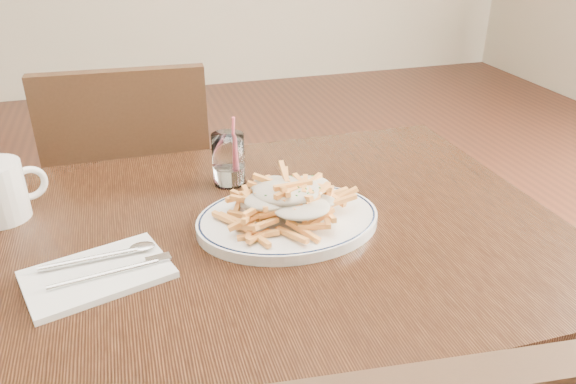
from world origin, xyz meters
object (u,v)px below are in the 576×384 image
object	(u,v)px
chair_far	(136,195)
water_glass	(229,162)
table	(239,268)
loaded_fries	(288,197)
fries_plate	(288,220)

from	to	relation	value
chair_far	water_glass	world-z (taller)	chair_far
table	chair_far	xyz separation A→B (m)	(-0.17, 0.66, -0.15)
chair_far	loaded_fries	world-z (taller)	chair_far
chair_far	fries_plate	size ratio (longest dim) A/B	2.21
fries_plate	loaded_fries	size ratio (longest dim) A/B	1.59
loaded_fries	water_glass	world-z (taller)	water_glass
fries_plate	water_glass	size ratio (longest dim) A/B	2.78
fries_plate	loaded_fries	distance (m)	0.05
loaded_fries	water_glass	size ratio (longest dim) A/B	1.75
table	fries_plate	xyz separation A→B (m)	(0.10, -0.01, 0.09)
table	fries_plate	bearing A→B (deg)	-3.04
table	fries_plate	size ratio (longest dim) A/B	2.89
chair_far	loaded_fries	distance (m)	0.77
table	water_glass	bearing A→B (deg)	82.20
loaded_fries	water_glass	bearing A→B (deg)	107.97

